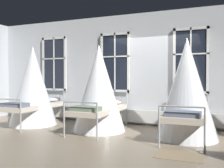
{
  "coord_description": "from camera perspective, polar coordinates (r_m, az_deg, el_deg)",
  "views": [
    {
      "loc": [
        1.56,
        -5.71,
        1.34
      ],
      "look_at": [
        -0.72,
        -0.01,
        1.19
      ],
      "focal_mm": 39.54,
      "sensor_mm": 36.0,
      "label": 1
    }
  ],
  "objects": [
    {
      "name": "cot_first",
      "position": [
        7.41,
        -17.79,
        -0.54
      ],
      "size": [
        1.34,
        2.0,
        2.26
      ],
      "rotation": [
        0.0,
        0.0,
        1.58
      ],
      "color": "#9EA3A8",
      "rests_on": "ground"
    },
    {
      "name": "ground",
      "position": [
        6.07,
        6.49,
        -11.37
      ],
      "size": [
        21.92,
        21.92,
        0.0
      ],
      "primitive_type": "plane",
      "color": "gray"
    },
    {
      "name": "cot_second",
      "position": [
        6.28,
        -3.0,
        -1.17
      ],
      "size": [
        1.34,
        1.99,
        2.18
      ],
      "rotation": [
        0.0,
        0.0,
        1.57
      ],
      "color": "#9EA3A8",
      "rests_on": "ground"
    },
    {
      "name": "window_bank",
      "position": [
        6.98,
        8.88,
        -1.7
      ],
      "size": [
        7.33,
        0.1,
        2.6
      ],
      "color": "black",
      "rests_on": "ground"
    },
    {
      "name": "cot_third",
      "position": [
        5.7,
        16.91,
        -1.27
      ],
      "size": [
        1.34,
        2.0,
        2.23
      ],
      "rotation": [
        0.0,
        0.0,
        1.56
      ],
      "color": "#9EA3A8",
      "rests_on": "ground"
    },
    {
      "name": "rug_third",
      "position": [
        4.56,
        15.26,
        -15.67
      ],
      "size": [
        0.8,
        0.56,
        0.01
      ],
      "primitive_type": "cube",
      "rotation": [
        0.0,
        0.0,
        -0.0
      ],
      "color": "#8E7A5B",
      "rests_on": "ground"
    },
    {
      "name": "back_wall_with_windows",
      "position": [
        7.09,
        9.12,
        3.46
      ],
      "size": [
        10.56,
        0.1,
        3.19
      ],
      "primitive_type": "cube",
      "color": "silver",
      "rests_on": "ground"
    }
  ]
}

